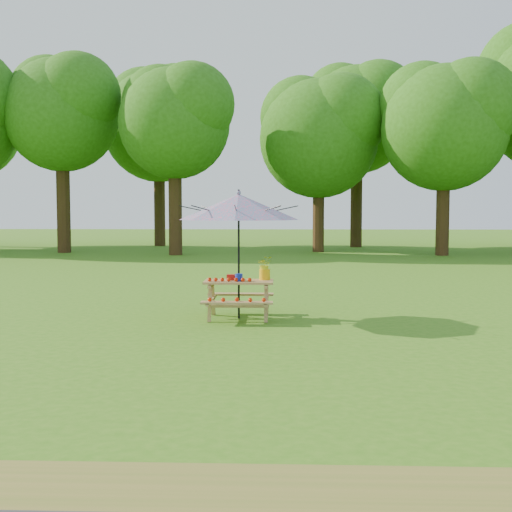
{
  "coord_description": "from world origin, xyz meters",
  "views": [
    {
      "loc": [
        -4.03,
        -6.83,
        1.88
      ],
      "look_at": [
        -4.43,
        4.26,
        1.1
      ],
      "focal_mm": 45.0,
      "sensor_mm": 36.0,
      "label": 1
    }
  ],
  "objects": [
    {
      "name": "flower_bucket",
      "position": [
        -4.29,
        4.4,
        0.89
      ],
      "size": [
        0.29,
        0.27,
        0.42
      ],
      "color": "#F6B20C",
      "rests_on": "picnic_table"
    },
    {
      "name": "tomatoes_row",
      "position": [
        -4.88,
        4.08,
        0.71
      ],
      "size": [
        0.77,
        0.13,
        0.07
      ],
      "primitive_type": null,
      "color": "red",
      "rests_on": "picnic_table"
    },
    {
      "name": "patio_umbrella",
      "position": [
        -4.73,
        4.26,
        1.95
      ],
      "size": [
        2.08,
        2.08,
        2.25
      ],
      "color": "black",
      "rests_on": "ground"
    },
    {
      "name": "produce_bins",
      "position": [
        -4.79,
        4.27,
        0.72
      ],
      "size": [
        0.29,
        0.38,
        0.13
      ],
      "color": "#B7160E",
      "rests_on": "picnic_table"
    },
    {
      "name": "treeline",
      "position": [
        0.0,
        22.0,
        8.0
      ],
      "size": [
        60.0,
        12.0,
        16.0
      ],
      "primitive_type": null,
      "color": "#296010",
      "rests_on": "ground"
    },
    {
      "name": "picnic_table",
      "position": [
        -4.73,
        4.25,
        0.33
      ],
      "size": [
        1.2,
        1.32,
        0.67
      ],
      "color": "#9D6F46",
      "rests_on": "ground"
    }
  ]
}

